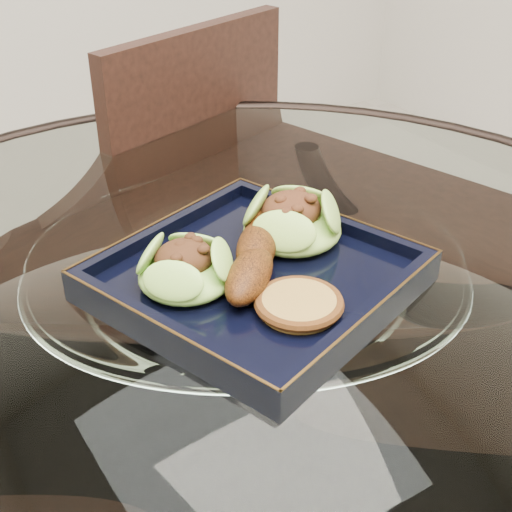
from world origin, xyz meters
TOP-DOWN VIEW (x-y plane):
  - dining_table at (-0.00, -0.00)m, footprint 1.13×1.13m
  - dining_chair at (0.23, 0.36)m, footprint 0.49×0.49m
  - navy_plate at (0.01, 0.00)m, footprint 0.34×0.34m
  - lettuce_wrap_left at (-0.05, 0.02)m, footprint 0.12×0.12m
  - lettuce_wrap_right at (0.08, 0.04)m, footprint 0.14×0.14m
  - roasted_plantain at (0.03, 0.02)m, footprint 0.15×0.17m
  - crumb_patty at (0.01, -0.07)m, footprint 0.10×0.10m

SIDE VIEW (x-z plane):
  - dining_chair at x=0.23m, z-range 0.05..0.96m
  - dining_table at x=0.00m, z-range 0.21..0.98m
  - navy_plate at x=0.01m, z-range 0.76..0.78m
  - crumb_patty at x=0.01m, z-range 0.78..0.80m
  - lettuce_wrap_left at x=-0.05m, z-range 0.78..0.82m
  - roasted_plantain at x=0.03m, z-range 0.78..0.82m
  - lettuce_wrap_right at x=0.08m, z-range 0.78..0.82m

